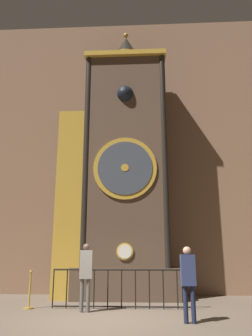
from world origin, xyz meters
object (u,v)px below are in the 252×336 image
clock_tower (118,172)px  visitor_far (188,276)px  visitor_near (86,270)px  stanchion_post (29,296)px

clock_tower → visitor_far: clock_tower is taller
visitor_near → stanchion_post: size_ratio=1.71×
clock_tower → stanchion_post: size_ratio=10.09×
stanchion_post → visitor_near: bearing=-16.0°
visitor_near → visitor_far: 3.03m
clock_tower → visitor_near: size_ratio=5.89×
visitor_far → stanchion_post: visitor_far is taller
visitor_far → stanchion_post: size_ratio=1.62×
clock_tower → visitor_near: bearing=-104.2°
clock_tower → visitor_far: 5.74m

